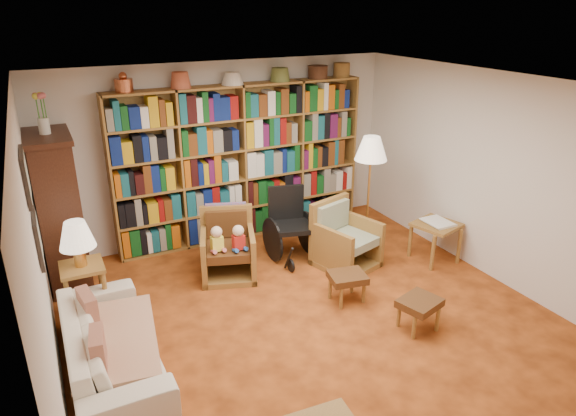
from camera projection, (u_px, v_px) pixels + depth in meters
floor at (308, 316)px, 5.65m from camera, size 5.00×5.00×0.00m
ceiling at (312, 86)px, 4.72m from camera, size 5.00×5.00×0.00m
wall_back at (225, 152)px, 7.26m from camera, size 5.00×0.00×5.00m
wall_front at (507, 351)px, 3.11m from camera, size 5.00×0.00×5.00m
wall_left at (39, 264)px, 4.15m from camera, size 0.00×5.00×5.00m
wall_right at (490, 177)px, 6.22m from camera, size 0.00×5.00×5.00m
bookshelf at (242, 158)px, 7.23m from camera, size 3.60×0.30×2.42m
curio_cabinet at (59, 210)px, 6.02m from camera, size 0.50×0.95×2.40m
framed_pictures at (32, 208)px, 4.27m from camera, size 0.03×0.52×0.97m
sofa at (111, 344)px, 4.73m from camera, size 1.96×0.77×0.57m
sofa_throw at (116, 341)px, 4.75m from camera, size 0.88×1.41×0.04m
cushion_left at (89, 313)px, 4.91m from camera, size 0.17×0.37×0.36m
cushion_right at (99, 355)px, 4.32m from camera, size 0.16×0.37×0.35m
side_table_lamp at (84, 278)px, 5.48m from camera, size 0.44×0.44×0.63m
table_lamp at (76, 236)px, 5.29m from camera, size 0.37×0.37×0.50m
armchair_leather at (226, 248)px, 6.45m from camera, size 0.88×0.88×0.85m
armchair_sage at (343, 240)px, 6.70m from camera, size 0.88×0.89×0.85m
wheelchair at (291, 226)px, 6.83m from camera, size 0.58×0.78×0.97m
floor_lamp at (371, 153)px, 6.67m from camera, size 0.43×0.43×1.61m
side_table_papers at (436, 229)px, 6.74m from camera, size 0.64×0.64×0.56m
footstool_a at (347, 279)px, 5.85m from camera, size 0.47×0.42×0.34m
footstool_b at (419, 305)px, 5.34m from camera, size 0.50×0.45×0.35m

